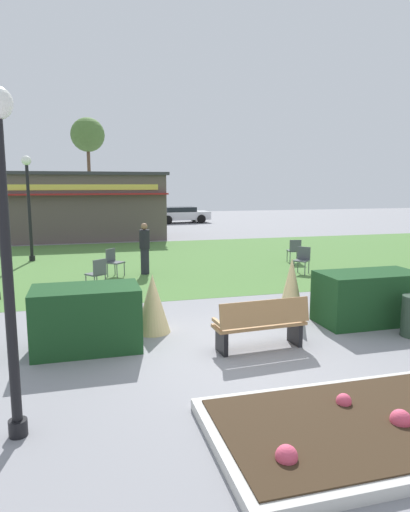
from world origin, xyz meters
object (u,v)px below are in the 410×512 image
Objects in this scene: parked_car_center_slot at (116,215)px; cafe_chair_center at (113,260)px; cafe_chair_west at (303,258)px; parked_car_east_slot at (181,214)px; tree_right_bg at (88,136)px; park_bench at (261,324)px; cafe_chair_north at (97,272)px; parked_car_west_slot at (42,217)px; food_kiosk at (79,206)px; person_strolling at (145,248)px; lamppost_near at (4,224)px; lamppost_far at (28,195)px; cafe_chair_east at (294,249)px.

cafe_chair_center is at bearing -94.41° from parked_car_center_slot.
cafe_chair_west is 0.21× the size of parked_car_east_slot.
cafe_chair_west is 28.18m from tree_right_bg.
cafe_chair_north is (-2.66, 5.52, 0.05)m from park_bench.
parked_car_west_slot is (-5.73, 26.65, 0.16)m from park_bench.
parked_car_east_slot is 11.00m from tree_right_bg.
parked_car_center_slot is at bearing 73.58° from food_kiosk.
parked_car_center_slot is 4.88m from parked_car_east_slot.
cafe_chair_west is 5.23m from person_strolling.
lamppost_near is 0.93× the size of parked_car_east_slot.
cafe_chair_west is at bearing -71.34° from person_strolling.
parked_car_west_slot is at bearing 102.14° from park_bench.
lamppost_far is at bearing 150.70° from cafe_chair_west.
lamppost_far is 0.48× the size of tree_right_bg.
person_strolling is at bearing -43.82° from lamppost_far.
cafe_chair_north is at bearing -106.66° from cafe_chair_center.
cafe_chair_east is 1.00× the size of cafe_chair_center.
parked_car_center_slot is 9.01m from tree_right_bg.
park_bench is at bearing -138.86° from person_strolling.
parked_car_center_slot is (2.05, 21.14, 0.12)m from cafe_chair_north.
food_kiosk is 10.20× the size of cafe_chair_east.
park_bench is 26.66m from parked_car_center_slot.
parked_car_center_slot is at bearing 102.66° from cafe_chair_west.
food_kiosk is at bearing -72.93° from parked_car_west_slot.
food_kiosk is at bearing 75.30° from lamppost_far.
park_bench is at bearing 26.32° from lamppost_near.
cafe_chair_north is at bearing -160.25° from cafe_chair_east.
lamppost_near is at bearing -134.06° from cafe_chair_west.
park_bench is 0.40× the size of parked_car_east_slot.
lamppost_far is (-1.08, 13.12, 0.00)m from lamppost_near.
cafe_chair_east is 0.53× the size of person_strolling.
park_bench is 9.37m from cafe_chair_east.
food_kiosk is at bearing -93.35° from tree_right_bg.
parked_car_east_slot is at bearing 80.91° from park_bench.
cafe_chair_west is at bearing -64.59° from parked_car_west_slot.
person_strolling reaches higher than parked_car_center_slot.
food_kiosk reaches higher than parked_car_west_slot.
cafe_chair_center is (2.84, -3.78, -2.00)m from lamppost_far.
parked_car_center_slot is at bearing 91.31° from park_bench.
parked_car_west_slot is (-10.38, 18.51, 0.12)m from cafe_chair_east.
tree_right_bg is at bearing 86.65° from food_kiosk.
lamppost_far is at bearing 94.69° from lamppost_near.
person_strolling is (3.87, -3.71, -1.66)m from lamppost_far.
tree_right_bg is (0.87, 14.80, 5.10)m from food_kiosk.
cafe_chair_north is 22.24m from parked_car_east_slot.
cafe_chair_west is at bearing -29.30° from lamppost_far.
person_strolling is 19.89m from parked_car_east_slot.
food_kiosk reaches higher than cafe_chair_west.
cafe_chair_east is at bearing 71.29° from cafe_chair_west.
lamppost_far reaches higher than parked_car_center_slot.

